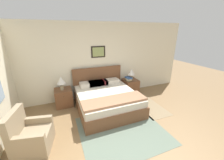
{
  "coord_description": "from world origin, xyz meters",
  "views": [
    {
      "loc": [
        -1.17,
        -1.71,
        2.32
      ],
      "look_at": [
        0.15,
        1.58,
        1.03
      ],
      "focal_mm": 22.0,
      "sensor_mm": 36.0,
      "label": 1
    }
  ],
  "objects_px": {
    "bed": "(106,99)",
    "nightstand_by_door": "(130,86)",
    "table_lamp_near_window": "(61,81)",
    "table_lamp_by_door": "(131,72)",
    "nightstand_near_window": "(64,97)",
    "armchair": "(31,136)"
  },
  "relations": [
    {
      "from": "armchair",
      "to": "table_lamp_by_door",
      "type": "relative_size",
      "value": 2.07
    },
    {
      "from": "armchair",
      "to": "bed",
      "type": "bearing_deg",
      "value": 127.07
    },
    {
      "from": "armchair",
      "to": "table_lamp_near_window",
      "type": "height_order",
      "value": "table_lamp_near_window"
    },
    {
      "from": "nightstand_near_window",
      "to": "table_lamp_near_window",
      "type": "height_order",
      "value": "table_lamp_near_window"
    },
    {
      "from": "table_lamp_near_window",
      "to": "table_lamp_by_door",
      "type": "distance_m",
      "value": 2.47
    },
    {
      "from": "bed",
      "to": "table_lamp_near_window",
      "type": "height_order",
      "value": "bed"
    },
    {
      "from": "table_lamp_near_window",
      "to": "bed",
      "type": "bearing_deg",
      "value": -27.91
    },
    {
      "from": "armchair",
      "to": "nightstand_by_door",
      "type": "distance_m",
      "value": 3.56
    },
    {
      "from": "nightstand_by_door",
      "to": "table_lamp_near_window",
      "type": "relative_size",
      "value": 1.3
    },
    {
      "from": "nightstand_by_door",
      "to": "bed",
      "type": "bearing_deg",
      "value": -151.05
    },
    {
      "from": "table_lamp_near_window",
      "to": "nightstand_near_window",
      "type": "bearing_deg",
      "value": 52.9
    },
    {
      "from": "bed",
      "to": "table_lamp_by_door",
      "type": "xyz_separation_m",
      "value": [
        1.23,
        0.65,
        0.54
      ]
    },
    {
      "from": "table_lamp_near_window",
      "to": "table_lamp_by_door",
      "type": "height_order",
      "value": "same"
    },
    {
      "from": "armchair",
      "to": "table_lamp_near_window",
      "type": "distance_m",
      "value": 1.82
    },
    {
      "from": "armchair",
      "to": "nightstand_near_window",
      "type": "xyz_separation_m",
      "value": [
        0.74,
        1.59,
        -0.02
      ]
    },
    {
      "from": "bed",
      "to": "table_lamp_by_door",
      "type": "height_order",
      "value": "bed"
    },
    {
      "from": "nightstand_by_door",
      "to": "table_lamp_by_door",
      "type": "xyz_separation_m",
      "value": [
        0.01,
        -0.02,
        0.57
      ]
    },
    {
      "from": "bed",
      "to": "nightstand_by_door",
      "type": "xyz_separation_m",
      "value": [
        1.22,
        0.68,
        -0.03
      ]
    },
    {
      "from": "bed",
      "to": "nightstand_by_door",
      "type": "height_order",
      "value": "bed"
    },
    {
      "from": "nightstand_by_door",
      "to": "table_lamp_near_window",
      "type": "bearing_deg",
      "value": -179.49
    },
    {
      "from": "bed",
      "to": "table_lamp_near_window",
      "type": "relative_size",
      "value": 4.48
    },
    {
      "from": "nightstand_near_window",
      "to": "table_lamp_by_door",
      "type": "distance_m",
      "value": 2.52
    }
  ]
}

